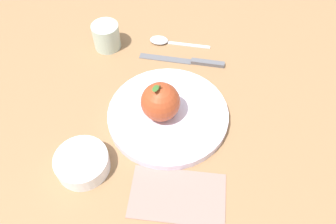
# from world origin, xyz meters

# --- Properties ---
(ground_plane) EXTENTS (2.40, 2.40, 0.00)m
(ground_plane) POSITION_xyz_m (0.00, 0.00, 0.00)
(ground_plane) COLOR olive
(dinner_plate) EXTENTS (0.26, 0.26, 0.02)m
(dinner_plate) POSITION_xyz_m (0.02, 0.02, 0.01)
(dinner_plate) COLOR silver
(dinner_plate) RESTS_ON ground_plane
(apple) EXTENTS (0.08, 0.08, 0.09)m
(apple) POSITION_xyz_m (0.04, 0.02, 0.06)
(apple) COLOR #9E3D1E
(apple) RESTS_ON dinner_plate
(side_bowl) EXTENTS (0.11, 0.11, 0.04)m
(side_bowl) POSITION_xyz_m (0.23, 0.03, 0.02)
(side_bowl) COLOR white
(side_bowl) RESTS_ON ground_plane
(cup) EXTENTS (0.07, 0.07, 0.07)m
(cup) POSITION_xyz_m (0.03, -0.26, 0.04)
(cup) COLOR #B2C6B2
(cup) RESTS_ON ground_plane
(knife) EXTENTS (0.17, 0.16, 0.01)m
(knife) POSITION_xyz_m (-0.12, -0.09, 0.00)
(knife) COLOR #59595E
(knife) RESTS_ON ground_plane
(spoon) EXTENTS (0.13, 0.13, 0.01)m
(spoon) POSITION_xyz_m (-0.11, -0.19, 0.01)
(spoon) COLOR silver
(spoon) RESTS_ON ground_plane
(linen_napkin) EXTENTS (0.21, 0.20, 0.00)m
(linen_napkin) POSITION_xyz_m (0.11, 0.18, 0.00)
(linen_napkin) COLOR gray
(linen_napkin) RESTS_ON ground_plane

